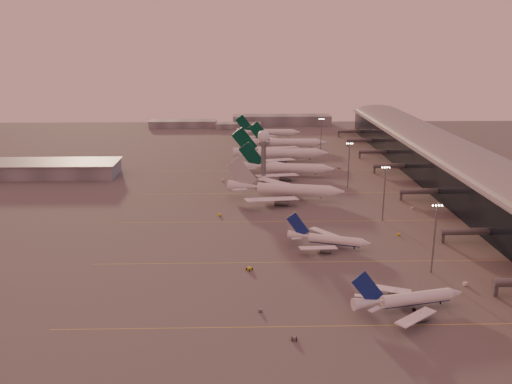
{
  "coord_description": "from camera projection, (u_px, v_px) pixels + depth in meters",
  "views": [
    {
      "loc": [
        -6.49,
        -169.56,
        77.43
      ],
      "look_at": [
        -0.41,
        68.74,
        9.62
      ],
      "focal_mm": 38.0,
      "sensor_mm": 36.0,
      "label": 1
    }
  ],
  "objects": [
    {
      "name": "gsv_truck_d",
      "position": [
        223.0,
        179.0,
        304.83
      ],
      "size": [
        2.58,
        6.06,
        2.39
      ],
      "color": "silver",
      "rests_on": "ground"
    },
    {
      "name": "terminal",
      "position": [
        456.0,
        168.0,
        290.0
      ],
      "size": [
        57.0,
        362.0,
        23.04
      ],
      "color": "black",
      "rests_on": "ground"
    },
    {
      "name": "radar_tower",
      "position": [
        264.0,
        146.0,
        294.15
      ],
      "size": [
        6.4,
        6.4,
        31.1
      ],
      "color": "slate",
      "rests_on": "ground"
    },
    {
      "name": "gsv_tug_near",
      "position": [
        294.0,
        339.0,
        143.92
      ],
      "size": [
        2.32,
        3.48,
        0.94
      ],
      "color": "#5B5D60",
      "rests_on": "ground"
    },
    {
      "name": "ground",
      "position": [
        262.0,
        274.0,
        184.38
      ],
      "size": [
        700.0,
        700.0,
        0.0
      ],
      "primitive_type": "plane",
      "color": "#555252",
      "rests_on": "ground"
    },
    {
      "name": "narrowbody_mid",
      "position": [
        329.0,
        241.0,
        207.55
      ],
      "size": [
        31.76,
        24.93,
        12.84
      ],
      "color": "white",
      "rests_on": "ground"
    },
    {
      "name": "taxiway_markings",
      "position": [
        326.0,
        220.0,
        238.96
      ],
      "size": [
        180.0,
        185.25,
        0.02
      ],
      "color": "gold",
      "rests_on": "ground"
    },
    {
      "name": "mast_c",
      "position": [
        349.0,
        163.0,
        287.61
      ],
      "size": [
        3.6,
        0.56,
        25.0
      ],
      "color": "slate",
      "rests_on": "ground"
    },
    {
      "name": "mast_d",
      "position": [
        321.0,
        134.0,
        374.1
      ],
      "size": [
        3.6,
        0.56,
        25.0
      ],
      "color": "slate",
      "rests_on": "ground"
    },
    {
      "name": "gsv_tug_far",
      "position": [
        292.0,
        191.0,
        282.53
      ],
      "size": [
        2.55,
        3.54,
        0.92
      ],
      "color": "yellow",
      "rests_on": "ground"
    },
    {
      "name": "gsv_catering_a",
      "position": [
        466.0,
        279.0,
        175.3
      ],
      "size": [
        5.7,
        3.0,
        4.53
      ],
      "color": "silver",
      "rests_on": "ground"
    },
    {
      "name": "gsv_truck_b",
      "position": [
        400.0,
        233.0,
        220.23
      ],
      "size": [
        5.25,
        3.37,
        1.99
      ],
      "color": "yellow",
      "rests_on": "ground"
    },
    {
      "name": "mast_a",
      "position": [
        435.0,
        235.0,
        182.04
      ],
      "size": [
        3.6,
        0.56,
        25.0
      ],
      "color": "slate",
      "rests_on": "ground"
    },
    {
      "name": "hangar",
      "position": [
        48.0,
        169.0,
        314.87
      ],
      "size": [
        82.0,
        27.0,
        8.5
      ],
      "color": "slate",
      "rests_on": "ground"
    },
    {
      "name": "gsv_catering_b",
      "position": [
        413.0,
        205.0,
        254.2
      ],
      "size": [
        5.09,
        3.05,
        3.9
      ],
      "color": "silver",
      "rests_on": "ground"
    },
    {
      "name": "gsv_tug_hangar",
      "position": [
        339.0,
        168.0,
        333.82
      ],
      "size": [
        3.83,
        2.93,
        0.97
      ],
      "color": "silver",
      "rests_on": "ground"
    },
    {
      "name": "widebody_white",
      "position": [
        286.0,
        192.0,
        269.58
      ],
      "size": [
        58.51,
        46.45,
        20.79
      ],
      "color": "white",
      "rests_on": "ground"
    },
    {
      "name": "greentail_c",
      "position": [
        288.0,
        144.0,
        391.65
      ],
      "size": [
        56.12,
        45.22,
        20.37
      ],
      "color": "white",
      "rests_on": "ground"
    },
    {
      "name": "distant_horizon",
      "position": [
        252.0,
        122.0,
        496.01
      ],
      "size": [
        165.0,
        37.5,
        9.0
      ],
      "color": "slate",
      "rests_on": "ground"
    },
    {
      "name": "greentail_d",
      "position": [
        269.0,
        134.0,
        435.58
      ],
      "size": [
        52.17,
        42.09,
        18.94
      ],
      "color": "white",
      "rests_on": "ground"
    },
    {
      "name": "greentail_b",
      "position": [
        281.0,
        155.0,
        351.76
      ],
      "size": [
        62.98,
        50.87,
        22.88
      ],
      "color": "white",
      "rests_on": "ground"
    },
    {
      "name": "narrowbody_near",
      "position": [
        408.0,
        301.0,
        159.4
      ],
      "size": [
        35.89,
        28.33,
        14.21
      ],
      "color": "white",
      "rests_on": "ground"
    },
    {
      "name": "mast_b",
      "position": [
        384.0,
        191.0,
        234.85
      ],
      "size": [
        3.6,
        0.56,
        25.0
      ],
      "color": "slate",
      "rests_on": "ground"
    },
    {
      "name": "gsv_tug_mid",
      "position": [
        249.0,
        269.0,
        187.32
      ],
      "size": [
        4.26,
        4.44,
        1.1
      ],
      "color": "yellow",
      "rests_on": "ground"
    },
    {
      "name": "greentail_a",
      "position": [
        287.0,
        170.0,
        314.34
      ],
      "size": [
        55.56,
        44.6,
        20.24
      ],
      "color": "white",
      "rests_on": "ground"
    },
    {
      "name": "gsv_truck_c",
      "position": [
        220.0,
        213.0,
        244.76
      ],
      "size": [
        5.37,
        4.98,
        2.18
      ],
      "color": "yellow",
      "rests_on": "ground"
    },
    {
      "name": "gsv_truck_a",
      "position": [
        261.0,
        309.0,
        158.75
      ],
      "size": [
        5.08,
        2.69,
        1.95
      ],
      "color": "#5B5D60",
      "rests_on": "ground"
    }
  ]
}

